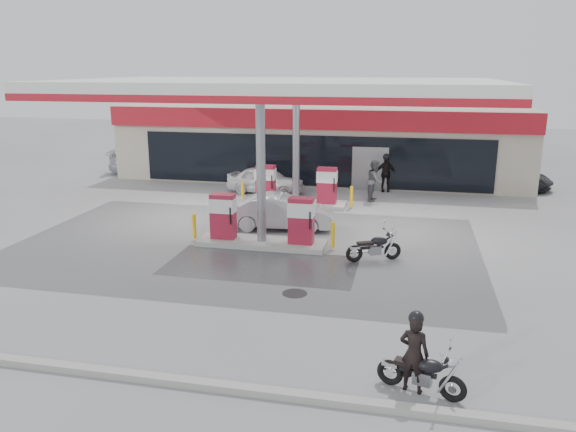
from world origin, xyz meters
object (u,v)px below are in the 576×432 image
(biker_main, at_px, (414,354))
(attendant, at_px, (375,180))
(pump_island_far, at_px, (296,190))
(sedan_white, at_px, (266,180))
(parked_motorcycle, at_px, (375,248))
(biker_walking, at_px, (385,174))
(main_motorcycle, at_px, (423,375))
(parked_car_left, at_px, (150,162))
(pump_island_near, at_px, (262,226))
(hatchback_silver, at_px, (281,212))
(parked_car_right, at_px, (510,177))

(biker_main, relative_size, attendant, 0.82)
(pump_island_far, relative_size, sedan_white, 1.35)
(parked_motorcycle, bearing_deg, pump_island_far, 96.47)
(sedan_white, bearing_deg, biker_walking, -67.47)
(pump_island_far, height_order, sedan_white, pump_island_far)
(sedan_white, distance_m, attendant, 5.39)
(pump_island_far, relative_size, main_motorcycle, 3.00)
(parked_motorcycle, height_order, parked_car_left, parked_car_left)
(pump_island_far, height_order, parked_motorcycle, pump_island_far)
(pump_island_near, relative_size, main_motorcycle, 3.00)
(biker_main, distance_m, parked_car_left, 25.29)
(hatchback_silver, bearing_deg, attendant, -36.45)
(parked_motorcycle, xyz_separation_m, attendant, (-0.57, 8.52, 0.53))
(biker_main, height_order, biker_walking, biker_walking)
(hatchback_silver, xyz_separation_m, biker_walking, (3.60, 7.60, 0.24))
(hatchback_silver, bearing_deg, pump_island_near, 168.83)
(pump_island_far, distance_m, biker_main, 15.14)
(pump_island_near, relative_size, biker_main, 3.27)
(hatchback_silver, bearing_deg, pump_island_far, -3.57)
(main_motorcycle, height_order, parked_car_right, parked_car_right)
(parked_car_right, bearing_deg, biker_walking, 133.55)
(pump_island_far, xyz_separation_m, parked_car_right, (10.00, 6.00, -0.13))
(pump_island_far, relative_size, parked_motorcycle, 2.92)
(sedan_white, height_order, attendant, attendant)
(sedan_white, bearing_deg, pump_island_near, -159.48)
(pump_island_near, xyz_separation_m, attendant, (3.39, 7.74, 0.25))
(main_motorcycle, height_order, attendant, attendant)
(parked_car_right, bearing_deg, sedan_white, 131.67)
(pump_island_far, bearing_deg, biker_main, -69.97)
(parked_motorcycle, height_order, hatchback_silver, hatchback_silver)
(main_motorcycle, bearing_deg, parked_motorcycle, 116.86)
(pump_island_far, height_order, attendant, attendant)
(biker_main, relative_size, parked_car_left, 0.34)
(parked_motorcycle, bearing_deg, main_motorcycle, -103.27)
(sedan_white, distance_m, parked_car_left, 8.88)
(biker_main, distance_m, parked_car_right, 20.79)
(attendant, bearing_deg, biker_walking, -4.85)
(pump_island_near, bearing_deg, hatchback_silver, 85.19)
(attendant, xyz_separation_m, parked_car_right, (6.61, 4.26, -0.37))
(main_motorcycle, xyz_separation_m, biker_walking, (-1.58, 18.08, 0.50))
(sedan_white, height_order, biker_walking, biker_walking)
(biker_main, bearing_deg, attendant, -69.11)
(main_motorcycle, relative_size, parked_car_right, 0.41)
(pump_island_near, relative_size, pump_island_far, 1.00)
(main_motorcycle, xyz_separation_m, parked_motorcycle, (-1.40, 7.50, 0.03))
(pump_island_near, relative_size, attendant, 2.69)
(attendant, bearing_deg, parked_car_left, 78.22)
(pump_island_near, relative_size, parked_car_right, 1.23)
(parked_car_left, bearing_deg, main_motorcycle, -156.90)
(hatchback_silver, bearing_deg, biker_walking, -31.70)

